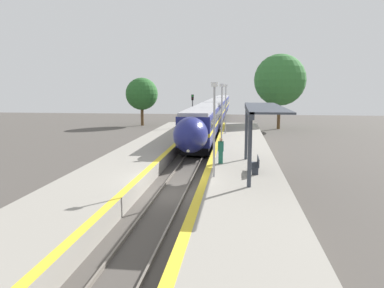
{
  "coord_description": "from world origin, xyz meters",
  "views": [
    {
      "loc": [
        3.44,
        -19.31,
        5.76
      ],
      "look_at": [
        0.55,
        4.57,
        2.08
      ],
      "focal_mm": 35.0,
      "sensor_mm": 36.0,
      "label": 1
    }
  ],
  "objects_px": {
    "platform_bench": "(256,164)",
    "person_waiting": "(221,150)",
    "lamppost_near": "(214,123)",
    "railway_signal": "(193,110)",
    "train": "(216,110)",
    "lamppost_far": "(226,105)",
    "lamppost_mid": "(222,111)"
  },
  "relations": [
    {
      "from": "lamppost_far",
      "to": "train",
      "type": "bearing_deg",
      "value": 96.24
    },
    {
      "from": "person_waiting",
      "to": "lamppost_near",
      "type": "bearing_deg",
      "value": -93.32
    },
    {
      "from": "platform_bench",
      "to": "person_waiting",
      "type": "relative_size",
      "value": 1.05
    },
    {
      "from": "platform_bench",
      "to": "lamppost_near",
      "type": "distance_m",
      "value": 3.67
    },
    {
      "from": "train",
      "to": "lamppost_near",
      "type": "bearing_deg",
      "value": -86.79
    },
    {
      "from": "train",
      "to": "person_waiting",
      "type": "distance_m",
      "value": 36.29
    },
    {
      "from": "train",
      "to": "lamppost_mid",
      "type": "xyz_separation_m",
      "value": [
        2.23,
        -30.13,
        1.7
      ]
    },
    {
      "from": "person_waiting",
      "to": "railway_signal",
      "type": "height_order",
      "value": "railway_signal"
    },
    {
      "from": "railway_signal",
      "to": "lamppost_far",
      "type": "relative_size",
      "value": 0.95
    },
    {
      "from": "train",
      "to": "platform_bench",
      "type": "xyz_separation_m",
      "value": [
        4.57,
        -38.46,
        -0.76
      ]
    },
    {
      "from": "lamppost_near",
      "to": "train",
      "type": "bearing_deg",
      "value": 93.21
    },
    {
      "from": "railway_signal",
      "to": "lamppost_near",
      "type": "height_order",
      "value": "lamppost_near"
    },
    {
      "from": "lamppost_far",
      "to": "lamppost_mid",
      "type": "bearing_deg",
      "value": -90.0
    },
    {
      "from": "platform_bench",
      "to": "lamppost_near",
      "type": "height_order",
      "value": "lamppost_near"
    },
    {
      "from": "railway_signal",
      "to": "lamppost_far",
      "type": "bearing_deg",
      "value": -56.09
    },
    {
      "from": "person_waiting",
      "to": "lamppost_mid",
      "type": "relative_size",
      "value": 0.32
    },
    {
      "from": "person_waiting",
      "to": "lamppost_far",
      "type": "xyz_separation_m",
      "value": [
        -0.21,
        15.79,
        2.09
      ]
    },
    {
      "from": "lamppost_far",
      "to": "platform_bench",
      "type": "bearing_deg",
      "value": -82.61
    },
    {
      "from": "railway_signal",
      "to": "lamppost_near",
      "type": "distance_m",
      "value": 26.1
    },
    {
      "from": "platform_bench",
      "to": "lamppost_mid",
      "type": "height_order",
      "value": "lamppost_mid"
    },
    {
      "from": "train",
      "to": "railway_signal",
      "type": "height_order",
      "value": "railway_signal"
    },
    {
      "from": "lamppost_far",
      "to": "lamppost_near",
      "type": "bearing_deg",
      "value": -90.0
    },
    {
      "from": "train",
      "to": "lamppost_near",
      "type": "height_order",
      "value": "lamppost_near"
    },
    {
      "from": "person_waiting",
      "to": "lamppost_near",
      "type": "height_order",
      "value": "lamppost_near"
    },
    {
      "from": "train",
      "to": "lamppost_far",
      "type": "relative_size",
      "value": 13.33
    },
    {
      "from": "person_waiting",
      "to": "lamppost_far",
      "type": "relative_size",
      "value": 0.32
    },
    {
      "from": "railway_signal",
      "to": "lamppost_far",
      "type": "distance_m",
      "value": 7.66
    },
    {
      "from": "train",
      "to": "lamppost_mid",
      "type": "bearing_deg",
      "value": -85.76
    },
    {
      "from": "railway_signal",
      "to": "lamppost_near",
      "type": "bearing_deg",
      "value": -80.64
    },
    {
      "from": "train",
      "to": "person_waiting",
      "type": "xyz_separation_m",
      "value": [
        2.44,
        -36.21,
        -0.38
      ]
    },
    {
      "from": "person_waiting",
      "to": "platform_bench",
      "type": "bearing_deg",
      "value": -46.62
    },
    {
      "from": "platform_bench",
      "to": "railway_signal",
      "type": "xyz_separation_m",
      "value": [
        -6.58,
        24.36,
        1.55
      ]
    }
  ]
}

